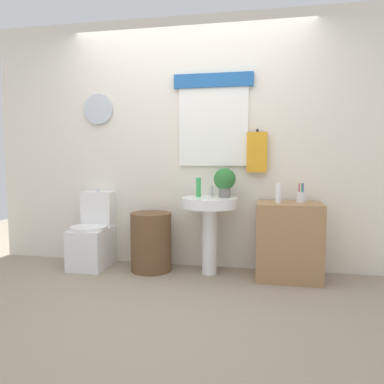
% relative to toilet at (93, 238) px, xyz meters
% --- Properties ---
extents(ground_plane, '(8.00, 8.00, 0.00)m').
position_rel_toilet_xyz_m(ground_plane, '(1.01, -0.89, -0.31)').
color(ground_plane, gray).
extents(back_wall, '(4.40, 0.18, 2.60)m').
position_rel_toilet_xyz_m(back_wall, '(1.01, 0.26, 1.00)').
color(back_wall, silver).
rests_on(back_wall, ground_plane).
extents(toilet, '(0.38, 0.51, 0.81)m').
position_rel_toilet_xyz_m(toilet, '(0.00, 0.00, 0.00)').
color(toilet, white).
rests_on(toilet, ground_plane).
extents(laundry_hamper, '(0.42, 0.42, 0.60)m').
position_rel_toilet_xyz_m(laundry_hamper, '(0.65, -0.04, -0.01)').
color(laundry_hamper, brown).
rests_on(laundry_hamper, ground_plane).
extents(pedestal_sink, '(0.55, 0.55, 0.77)m').
position_rel_toilet_xyz_m(pedestal_sink, '(1.26, -0.04, 0.28)').
color(pedestal_sink, white).
rests_on(pedestal_sink, ground_plane).
extents(faucet, '(0.03, 0.03, 0.10)m').
position_rel_toilet_xyz_m(faucet, '(1.26, 0.08, 0.51)').
color(faucet, silver).
rests_on(faucet, pedestal_sink).
extents(wooden_cabinet, '(0.60, 0.44, 0.73)m').
position_rel_toilet_xyz_m(wooden_cabinet, '(2.01, -0.04, 0.06)').
color(wooden_cabinet, '#9E754C').
rests_on(wooden_cabinet, ground_plane).
extents(soap_bottle, '(0.05, 0.05, 0.19)m').
position_rel_toilet_xyz_m(soap_bottle, '(1.14, 0.01, 0.56)').
color(soap_bottle, green).
rests_on(soap_bottle, pedestal_sink).
extents(potted_plant, '(0.22, 0.22, 0.29)m').
position_rel_toilet_xyz_m(potted_plant, '(1.40, 0.02, 0.62)').
color(potted_plant, slate).
rests_on(potted_plant, pedestal_sink).
extents(lotion_bottle, '(0.05, 0.05, 0.18)m').
position_rel_toilet_xyz_m(lotion_bottle, '(1.91, -0.08, 0.52)').
color(lotion_bottle, white).
rests_on(lotion_bottle, wooden_cabinet).
extents(toothbrush_cup, '(0.08, 0.08, 0.19)m').
position_rel_toilet_xyz_m(toothbrush_cup, '(2.12, -0.02, 0.48)').
color(toothbrush_cup, silver).
rests_on(toothbrush_cup, wooden_cabinet).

